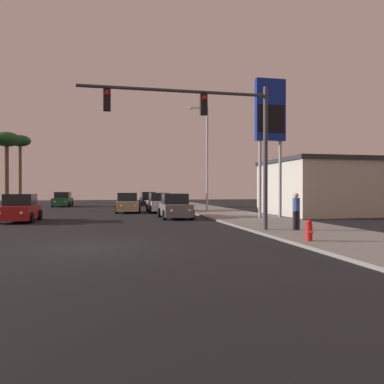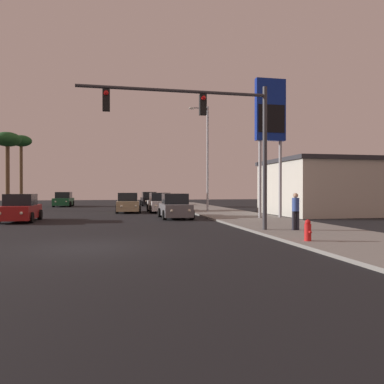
# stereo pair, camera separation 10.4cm
# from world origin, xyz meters

# --- Properties ---
(ground_plane) EXTENTS (120.00, 120.00, 0.00)m
(ground_plane) POSITION_xyz_m (0.00, 0.00, 0.00)
(ground_plane) COLOR black
(sidewalk_right) EXTENTS (5.00, 60.00, 0.12)m
(sidewalk_right) POSITION_xyz_m (9.50, 10.00, 0.06)
(sidewalk_right) COLOR gray
(sidewalk_right) RESTS_ON ground
(building_gas_station) EXTENTS (10.30, 8.30, 4.30)m
(building_gas_station) POSITION_xyz_m (18.00, 13.59, 2.16)
(building_gas_station) COLOR beige
(building_gas_station) RESTS_ON ground
(car_red) EXTENTS (2.04, 4.32, 1.68)m
(car_red) POSITION_xyz_m (-4.77, 11.50, 0.76)
(car_red) COLOR maroon
(car_red) RESTS_ON ground
(car_white) EXTENTS (2.04, 4.32, 1.68)m
(car_white) POSITION_xyz_m (4.71, 19.34, 0.76)
(car_white) COLOR silver
(car_white) RESTS_ON ground
(car_tan) EXTENTS (2.04, 4.34, 1.68)m
(car_tan) POSITION_xyz_m (1.97, 19.38, 0.76)
(car_tan) COLOR tan
(car_tan) RESTS_ON ground
(car_black) EXTENTS (2.04, 4.32, 1.68)m
(car_black) POSITION_xyz_m (4.97, 32.98, 0.76)
(car_black) COLOR black
(car_black) RESTS_ON ground
(car_green) EXTENTS (2.04, 4.34, 1.68)m
(car_green) POSITION_xyz_m (-4.95, 32.38, 0.76)
(car_green) COLOR #195933
(car_green) RESTS_ON ground
(car_grey) EXTENTS (2.04, 4.33, 1.68)m
(car_grey) POSITION_xyz_m (4.92, 12.14, 0.76)
(car_grey) COLOR slate
(car_grey) RESTS_ON ground
(traffic_light_mast) EXTENTS (8.38, 0.36, 6.50)m
(traffic_light_mast) POSITION_xyz_m (5.15, 3.01, 4.78)
(traffic_light_mast) COLOR #38383D
(traffic_light_mast) RESTS_ON sidewalk_right
(street_lamp) EXTENTS (1.74, 0.24, 9.00)m
(street_lamp) POSITION_xyz_m (8.61, 18.39, 5.12)
(street_lamp) COLOR #99999E
(street_lamp) RESTS_ON sidewalk_right
(gas_station_sign) EXTENTS (2.00, 0.42, 9.00)m
(gas_station_sign) POSITION_xyz_m (10.79, 9.75, 6.62)
(gas_station_sign) COLOR #99999E
(gas_station_sign) RESTS_ON sidewalk_right
(fire_hydrant) EXTENTS (0.24, 0.34, 0.76)m
(fire_hydrant) POSITION_xyz_m (7.64, -0.82, 0.49)
(fire_hydrant) COLOR red
(fire_hydrant) RESTS_ON sidewalk_right
(pedestrian_on_sidewalk) EXTENTS (0.34, 0.32, 1.67)m
(pedestrian_on_sidewalk) POSITION_xyz_m (8.90, 2.57, 1.03)
(pedestrian_on_sidewalk) COLOR #23232D
(pedestrian_on_sidewalk) RESTS_ON sidewalk_right
(palm_tree_mid) EXTENTS (2.40, 2.40, 7.23)m
(palm_tree_mid) POSITION_xyz_m (-8.76, 24.00, 6.24)
(palm_tree_mid) COLOR brown
(palm_tree_mid) RESTS_ON ground
(palm_tree_far) EXTENTS (2.40, 2.40, 8.34)m
(palm_tree_far) POSITION_xyz_m (-9.91, 34.00, 7.24)
(palm_tree_far) COLOR brown
(palm_tree_far) RESTS_ON ground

